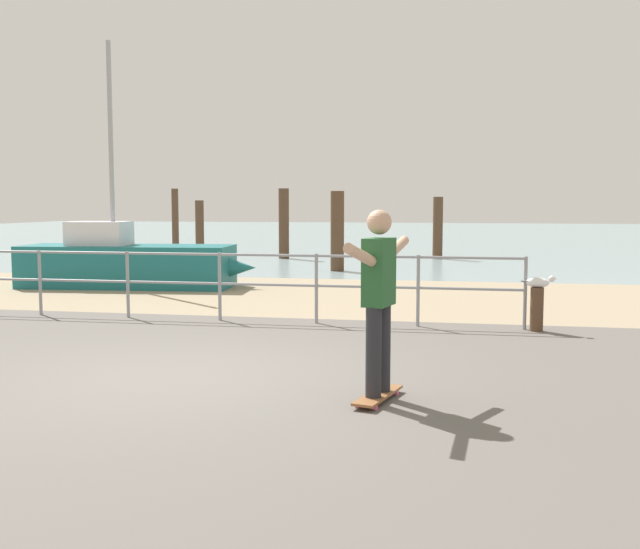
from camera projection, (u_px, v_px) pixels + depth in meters
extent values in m
cube|color=#605B56|center=(144.00, 403.00, 6.74)|extent=(24.00, 10.00, 0.04)
cube|color=tan|center=(317.00, 296.00, 14.56)|extent=(24.00, 6.00, 0.04)
cube|color=#849EA3|center=(414.00, 235.00, 41.93)|extent=(72.00, 50.00, 0.04)
cylinder|color=gray|center=(40.00, 283.00, 11.90)|extent=(0.05, 0.05, 1.05)
cylinder|color=gray|center=(128.00, 285.00, 11.62)|extent=(0.05, 0.05, 1.05)
cylinder|color=gray|center=(220.00, 287.00, 11.34)|extent=(0.05, 0.05, 1.05)
cylinder|color=gray|center=(316.00, 289.00, 11.06)|extent=(0.05, 0.05, 1.05)
cylinder|color=gray|center=(418.00, 291.00, 10.78)|extent=(0.05, 0.05, 1.05)
cylinder|color=gray|center=(525.00, 294.00, 10.50)|extent=(0.05, 0.05, 1.05)
cylinder|color=gray|center=(173.00, 254.00, 11.43)|extent=(10.42, 0.04, 0.04)
cylinder|color=gray|center=(173.00, 283.00, 11.47)|extent=(10.42, 0.04, 0.04)
cube|color=#19666B|center=(128.00, 267.00, 15.87)|extent=(4.50, 1.78, 0.90)
cone|color=#19666B|center=(230.00, 268.00, 15.64)|extent=(1.16, 0.86, 0.77)
cylinder|color=#9EA0A5|center=(111.00, 144.00, 15.65)|extent=(0.10, 0.10, 4.22)
cube|color=silver|center=(99.00, 233.00, 15.86)|extent=(1.27, 1.00, 0.50)
cube|color=brown|center=(378.00, 395.00, 6.75)|extent=(0.39, 0.82, 0.02)
cylinder|color=#E5598C|center=(375.00, 408.00, 6.46)|extent=(0.04, 0.07, 0.06)
cylinder|color=#E5598C|center=(358.00, 406.00, 6.53)|extent=(0.04, 0.07, 0.06)
cylinder|color=#E5598C|center=(397.00, 394.00, 6.97)|extent=(0.04, 0.07, 0.06)
cylinder|color=#E5598C|center=(380.00, 392.00, 7.04)|extent=(0.04, 0.07, 0.06)
cylinder|color=#26262B|center=(374.00, 352.00, 6.60)|extent=(0.14, 0.14, 0.80)
cylinder|color=#26262B|center=(383.00, 348.00, 6.81)|extent=(0.14, 0.14, 0.80)
cube|color=#26592D|center=(379.00, 272.00, 6.64)|extent=(0.28, 0.40, 0.60)
sphere|color=tan|center=(379.00, 222.00, 6.60)|extent=(0.22, 0.22, 0.22)
cylinder|color=tan|center=(360.00, 255.00, 6.22)|extent=(0.22, 0.56, 0.23)
cylinder|color=tan|center=(396.00, 249.00, 7.03)|extent=(0.22, 0.56, 0.23)
cylinder|color=#513826|center=(537.00, 310.00, 10.39)|extent=(0.18, 0.18, 0.63)
ellipsoid|color=white|center=(538.00, 282.00, 10.36)|extent=(0.35, 0.23, 0.14)
sphere|color=white|center=(552.00, 279.00, 10.26)|extent=(0.09, 0.09, 0.09)
cone|color=gold|center=(556.00, 279.00, 10.24)|extent=(0.05, 0.04, 0.02)
cube|color=slate|center=(526.00, 281.00, 10.43)|extent=(0.14, 0.11, 0.02)
cylinder|color=#513826|center=(175.00, 220.00, 27.70)|extent=(0.25, 0.25, 2.31)
cylinder|color=#513826|center=(200.00, 231.00, 23.32)|extent=(0.27, 0.27, 1.87)
cylinder|color=#513826|center=(284.00, 224.00, 23.94)|extent=(0.33, 0.33, 2.25)
cylinder|color=#513826|center=(337.00, 232.00, 19.53)|extent=(0.35, 0.35, 2.10)
cylinder|color=#513826|center=(438.00, 228.00, 23.83)|extent=(0.31, 0.31, 1.98)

